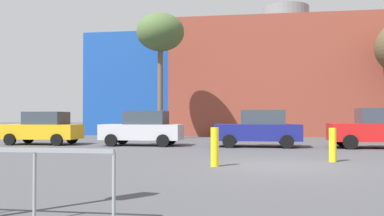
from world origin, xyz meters
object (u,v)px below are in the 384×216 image
at_px(bollard_yellow_0, 215,147).
at_px(parked_car_2, 259,129).
at_px(bare_tree_0, 160,34).
at_px(parked_car_0, 43,128).
at_px(parked_car_3, 378,128).
at_px(parked_car_1, 143,128).
at_px(bollard_yellow_1, 333,145).

bearing_deg(bollard_yellow_0, parked_car_2, 81.10).
bearing_deg(bare_tree_0, parked_car_0, -126.53).
bearing_deg(bollard_yellow_0, parked_car_3, 50.92).
relative_size(parked_car_1, bollard_yellow_1, 3.69).
distance_m(parked_car_1, bare_tree_0, 9.04).
bearing_deg(parked_car_0, parked_car_2, -180.00).
xyz_separation_m(parked_car_3, bollard_yellow_1, (-3.19, -6.58, -0.38)).
bearing_deg(parked_car_0, bare_tree_0, -126.53).
distance_m(parked_car_2, bare_tree_0, 11.13).
bearing_deg(parked_car_2, bare_tree_0, -45.12).
bearing_deg(parked_car_3, bare_tree_0, -28.49).
relative_size(parked_car_2, bollard_yellow_0, 3.61).
xyz_separation_m(bare_tree_0, bollard_yellow_0, (5.21, -15.04, -6.50)).
distance_m(parked_car_0, parked_car_1, 5.50).
xyz_separation_m(parked_car_1, parked_car_2, (5.89, 0.00, 0.02)).
bearing_deg(bollard_yellow_1, parked_car_3, 64.13).
bearing_deg(bollard_yellow_0, parked_car_1, 118.30).
relative_size(parked_car_0, bollard_yellow_0, 3.48).
xyz_separation_m(parked_car_0, bare_tree_0, (4.86, 6.56, 6.21)).
xyz_separation_m(parked_car_3, bare_tree_0, (-12.09, 6.56, 6.14)).
bearing_deg(bollard_yellow_1, parked_car_0, 154.43).
relative_size(parked_car_3, bollard_yellow_0, 3.76).
bearing_deg(parked_car_1, bollard_yellow_1, 141.43).
height_order(bare_tree_0, bollard_yellow_1, bare_tree_0).
bearing_deg(bare_tree_0, bollard_yellow_1, -55.90).
relative_size(parked_car_3, bollard_yellow_1, 3.93).
distance_m(parked_car_3, bare_tree_0, 15.06).
relative_size(parked_car_0, parked_car_1, 0.98).
bearing_deg(parked_car_0, parked_car_1, 180.00).
distance_m(parked_car_1, parked_car_3, 11.45).
xyz_separation_m(parked_car_2, bollard_yellow_1, (2.36, -6.58, -0.35)).
relative_size(bare_tree_0, bollard_yellow_0, 7.33).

